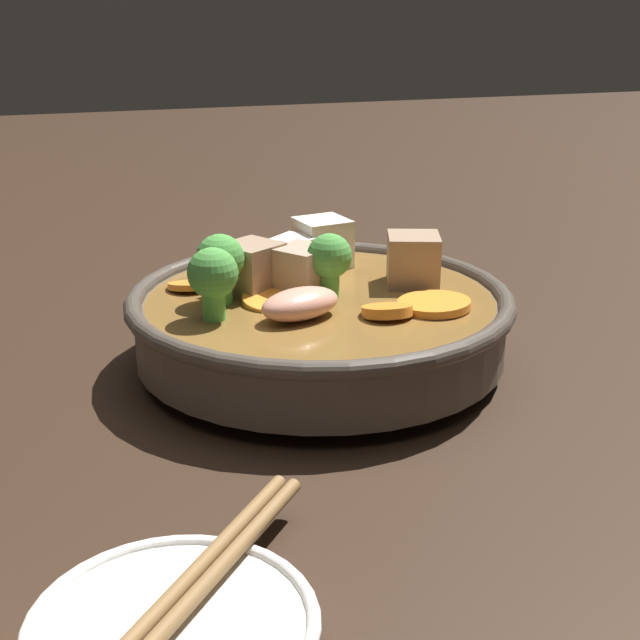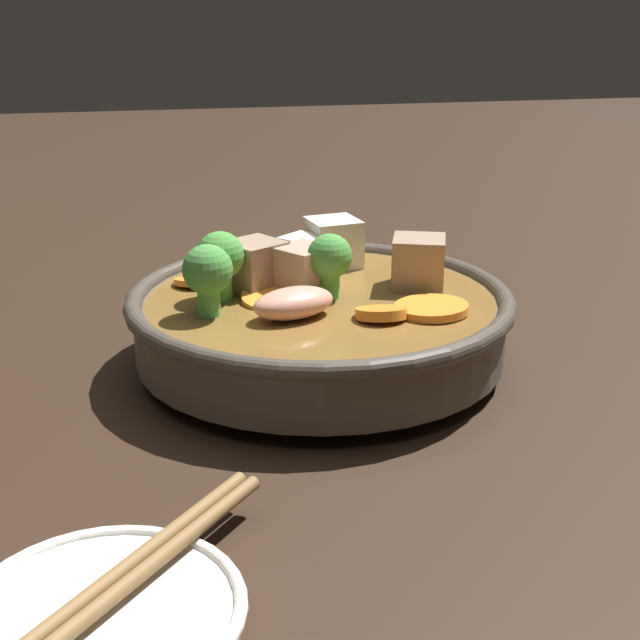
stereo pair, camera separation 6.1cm
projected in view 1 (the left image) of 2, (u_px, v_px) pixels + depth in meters
The scene contains 4 objects.
ground_plane at pixel (320, 366), 0.62m from camera, with size 3.00×3.00×0.00m, color black.
stirfry_bowl at pixel (319, 315), 0.61m from camera, with size 0.26×0.26×0.10m.
side_saucer at pixel (173, 629), 0.35m from camera, with size 0.12×0.12×0.01m.
chopsticks_pair at pixel (171, 609), 0.35m from camera, with size 0.15×0.17×0.01m.
Camera 1 is at (0.18, 0.54, 0.24)m, focal length 50.00 mm.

